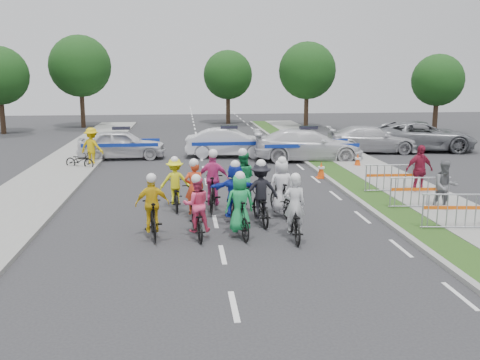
{
  "coord_description": "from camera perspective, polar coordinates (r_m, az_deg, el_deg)",
  "views": [
    {
      "loc": [
        -0.9,
        -12.61,
        4.46
      ],
      "look_at": [
        0.85,
        3.86,
        1.1
      ],
      "focal_mm": 40.0,
      "sensor_mm": 36.0,
      "label": 1
    }
  ],
  "objects": [
    {
      "name": "ground",
      "position": [
        13.4,
        -1.88,
        -7.97
      ],
      "size": [
        90.0,
        90.0,
        0.0
      ],
      "primitive_type": "plane",
      "color": "#28282B",
      "rests_on": "ground"
    },
    {
      "name": "tree_3",
      "position": [
        45.34,
        -16.69,
        11.55
      ],
      "size": [
        4.9,
        4.9,
        7.35
      ],
      "color": "#382619",
      "rests_on": "ground"
    },
    {
      "name": "tree_1",
      "position": [
        43.74,
        7.17,
        11.49
      ],
      "size": [
        4.55,
        4.55,
        6.82
      ],
      "color": "#382619",
      "rests_on": "ground"
    },
    {
      "name": "parked_bike",
      "position": [
        26.06,
        -16.73,
        2.02
      ],
      "size": [
        1.59,
        1.13,
        0.8
      ],
      "primitive_type": "imported",
      "rotation": [
        0.0,
        0.0,
        1.13
      ],
      "color": "black",
      "rests_on": "ground"
    },
    {
      "name": "tree_4",
      "position": [
        46.77,
        -1.29,
        11.14
      ],
      "size": [
        4.2,
        4.2,
        6.3
      ],
      "color": "#382619",
      "rests_on": "ground"
    },
    {
      "name": "spectator_1",
      "position": [
        18.5,
        21.03,
        -0.61
      ],
      "size": [
        0.87,
        0.71,
        1.66
      ],
      "primitive_type": "imported",
      "rotation": [
        0.0,
        0.0,
        -0.1
      ],
      "color": "slate",
      "rests_on": "ground"
    },
    {
      "name": "police_car_2",
      "position": [
        27.48,
        7.26,
        3.74
      ],
      "size": [
        5.73,
        2.78,
        1.61
      ],
      "primitive_type": "imported",
      "rotation": [
        0.0,
        0.0,
        1.47
      ],
      "color": "silver",
      "rests_on": "ground"
    },
    {
      "name": "civilian_suv",
      "position": [
        32.44,
        18.72,
        4.47
      ],
      "size": [
        6.48,
        3.84,
        1.69
      ],
      "primitive_type": "imported",
      "rotation": [
        0.0,
        0.0,
        1.39
      ],
      "color": "slate",
      "rests_on": "ground"
    },
    {
      "name": "curb_right",
      "position": [
        19.12,
        12.42,
        -2.11
      ],
      "size": [
        0.2,
        60.0,
        0.12
      ],
      "primitive_type": "cube",
      "color": "gray",
      "rests_on": "ground"
    },
    {
      "name": "police_car_0",
      "position": [
        28.49,
        -12.49,
        3.75
      ],
      "size": [
        4.54,
        1.97,
        1.53
      ],
      "primitive_type": "imported",
      "rotation": [
        0.0,
        0.0,
        1.61
      ],
      "color": "silver",
      "rests_on": "ground"
    },
    {
      "name": "barrier_1",
      "position": [
        18.35,
        18.59,
        -1.41
      ],
      "size": [
        2.03,
        0.64,
        1.12
      ],
      "primitive_type": null,
      "rotation": [
        0.0,
        0.0,
        -0.07
      ],
      "color": "#A5A8AD",
      "rests_on": "ground"
    },
    {
      "name": "rider_1",
      "position": [
        14.6,
        -0.04,
        -3.37
      ],
      "size": [
        0.86,
        1.82,
        1.85
      ],
      "rotation": [
        0.0,
        0.0,
        3.32
      ],
      "color": "black",
      "rests_on": "ground"
    },
    {
      "name": "rider_2",
      "position": [
        14.62,
        -4.65,
        -3.61
      ],
      "size": [
        0.81,
        1.8,
        1.78
      ],
      "rotation": [
        0.0,
        0.0,
        3.26
      ],
      "color": "black",
      "rests_on": "ground"
    },
    {
      "name": "civilian_sedan",
      "position": [
        30.93,
        13.88,
        4.23
      ],
      "size": [
        5.27,
        2.63,
        1.47
      ],
      "primitive_type": "imported",
      "rotation": [
        0.0,
        0.0,
        1.46
      ],
      "color": "#B1B1B6",
      "rests_on": "ground"
    },
    {
      "name": "rider_3",
      "position": [
        14.73,
        -9.3,
        -3.47
      ],
      "size": [
        0.95,
        1.77,
        1.81
      ],
      "rotation": [
        0.0,
        0.0,
        3.27
      ],
      "color": "black",
      "rests_on": "ground"
    },
    {
      "name": "grass_strip",
      "position": [
        19.35,
        14.39,
        -2.05
      ],
      "size": [
        1.2,
        60.0,
        0.11
      ],
      "primitive_type": "cube",
      "color": "#234415",
      "rests_on": "ground"
    },
    {
      "name": "marshal_hiviz",
      "position": [
        26.67,
        -15.52,
        3.43
      ],
      "size": [
        1.37,
        1.13,
        1.84
      ],
      "primitive_type": "imported",
      "rotation": [
        0.0,
        0.0,
        2.7
      ],
      "color": "gold",
      "rests_on": "ground"
    },
    {
      "name": "rider_9",
      "position": [
        17.45,
        -2.86,
        -0.73
      ],
      "size": [
        1.07,
        1.99,
        2.03
      ],
      "rotation": [
        0.0,
        0.0,
        2.99
      ],
      "color": "black",
      "rests_on": "ground"
    },
    {
      "name": "barrier_0",
      "position": [
        16.25,
        22.09,
        -3.28
      ],
      "size": [
        2.04,
        0.73,
        1.12
      ],
      "primitive_type": null,
      "rotation": [
        0.0,
        0.0,
        -0.12
      ],
      "color": "#A5A8AD",
      "rests_on": "ground"
    },
    {
      "name": "rider_8",
      "position": [
        17.5,
        0.24,
        -0.75
      ],
      "size": [
        0.95,
        2.09,
        2.05
      ],
      "rotation": [
        0.0,
        0.0,
        3.01
      ],
      "color": "black",
      "rests_on": "ground"
    },
    {
      "name": "sidewalk_right",
      "position": [
        20.04,
        19.23,
        -1.85
      ],
      "size": [
        2.4,
        60.0,
        0.13
      ],
      "primitive_type": "cube",
      "color": "gray",
      "rests_on": "ground"
    },
    {
      "name": "tree_2",
      "position": [
        42.99,
        20.35,
        9.94
      ],
      "size": [
        3.85,
        3.85,
        5.77
      ],
      "color": "#382619",
      "rests_on": "ground"
    },
    {
      "name": "rider_0",
      "position": [
        14.51,
        5.78,
        -3.97
      ],
      "size": [
        0.71,
        1.84,
        1.85
      ],
      "rotation": [
        0.0,
        0.0,
        3.1
      ],
      "color": "black",
      "rests_on": "ground"
    },
    {
      "name": "rider_7",
      "position": [
        16.73,
        4.41,
        -1.41
      ],
      "size": [
        0.89,
        1.88,
        1.91
      ],
      "rotation": [
        0.0,
        0.0,
        3.34
      ],
      "color": "black",
      "rests_on": "ground"
    },
    {
      "name": "spectator_2",
      "position": [
        20.69,
        18.58,
        1.02
      ],
      "size": [
        1.13,
        0.59,
        1.84
      ],
      "primitive_type": "imported",
      "rotation": [
        0.0,
        0.0,
        0.13
      ],
      "color": "maroon",
      "rests_on": "ground"
    },
    {
      "name": "barrier_2",
      "position": [
        20.51,
        15.82,
        0.07
      ],
      "size": [
        2.02,
        0.59,
        1.12
      ],
      "primitive_type": null,
      "rotation": [
        0.0,
        0.0,
        -0.05
      ],
      "color": "#A5A8AD",
      "rests_on": "ground"
    },
    {
      "name": "cone_0",
      "position": [
        23.04,
        8.65,
        1.04
      ],
      "size": [
        0.4,
        0.4,
        0.7
      ],
      "color": "#F24C0C",
      "rests_on": "ground"
    },
    {
      "name": "police_car_1",
      "position": [
        28.47,
        -1.18,
        3.99
      ],
      "size": [
        4.7,
        2.01,
        1.51
      ],
      "primitive_type": "imported",
      "rotation": [
        0.0,
        0.0,
        1.48
      ],
      "color": "silver",
      "rests_on": "ground"
    },
    {
      "name": "sidewalk_left",
      "position": [
        18.99,
        -23.04,
        -2.84
      ],
      "size": [
        3.0,
        60.0,
        0.13
      ],
      "primitive_type": "cube",
      "color": "gray",
      "rests_on": "ground"
    },
    {
      "name": "rider_6",
      "position": [
        16.42,
        -4.88,
        -2.06
      ],
      "size": [
        0.8,
        1.92,
        1.91
      ],
      "rotation": [
        0.0,
        0.0,
        3.22
      ],
      "color": "black",
      "rests_on": "ground"
    },
    {
      "name": "cone_1",
      "position": [
        25.81,
        12.44,
        2.02
      ],
      "size": [
        0.4,
        0.4,
        0.7
      ],
      "color": "#F24C0C",
      "rests_on": "ground"
    },
    {
      "name": "rider_5",
      "position": [
        16.04,
        -0.54,
        -1.72
      ],
      "size": [
        1.54,
        1.84,
        1.9
      ],
      "rotation": [
        0.0,
        0.0,
        3.07
      ],
      "color": "black",
      "rests_on": "ground"
    },
    {
      "name": "rider_10",
      "position": [
        17.71,
        -6.92,
        -0.89
      ],
      "size": [
        1.02,
        1.78,
        1.78
      ],
      "rotation": [
        0.0,
        0.0,
        3.21
      ],
      "color": "black",
      "rests_on": "ground"
    },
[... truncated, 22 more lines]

